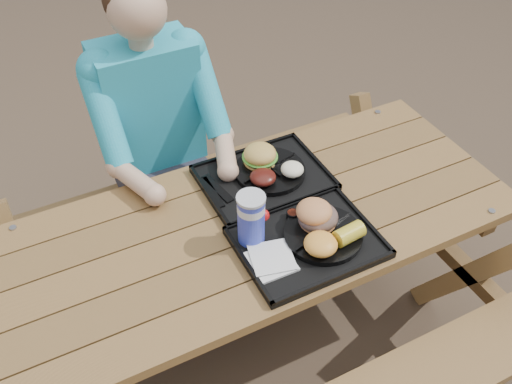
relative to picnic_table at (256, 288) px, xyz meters
name	(u,v)px	position (x,y,z in m)	size (l,w,h in m)	color
ground	(256,341)	(0.00, 0.00, -0.38)	(60.00, 60.00, 0.00)	#999999
picnic_table	(256,288)	(0.00, 0.00, 0.00)	(1.80, 1.49, 0.75)	#999999
tray_near	(307,243)	(0.10, -0.18, 0.39)	(0.45, 0.35, 0.02)	black
tray_far	(264,179)	(0.12, 0.17, 0.39)	(0.45, 0.35, 0.02)	black
plate_near	(323,234)	(0.15, -0.18, 0.41)	(0.26, 0.26, 0.02)	black
plate_far	(270,171)	(0.15, 0.18, 0.41)	(0.26, 0.26, 0.02)	black
napkin_stack	(271,261)	(-0.05, -0.21, 0.40)	(0.14, 0.14, 0.02)	silver
soda_cup	(251,220)	(-0.06, -0.09, 0.48)	(0.09, 0.09, 0.18)	#1929BD
condiment_bbq	(293,215)	(0.11, -0.06, 0.41)	(0.04, 0.04, 0.03)	#330D05
condiment_mustard	(308,209)	(0.17, -0.06, 0.41)	(0.05, 0.05, 0.03)	yellow
sandwich	(319,209)	(0.16, -0.14, 0.48)	(0.13, 0.13, 0.13)	#D2824A
mac_cheese	(321,244)	(0.10, -0.24, 0.44)	(0.11, 0.11, 0.05)	#F8AD41
corn_cob	(349,234)	(0.21, -0.25, 0.44)	(0.10, 0.10, 0.06)	yellow
cutlery_far	(217,188)	(-0.06, 0.18, 0.40)	(0.03, 0.17, 0.01)	black
burger	(260,151)	(0.13, 0.23, 0.47)	(0.12, 0.12, 0.11)	gold
baked_beans	(263,177)	(0.09, 0.12, 0.44)	(0.09, 0.09, 0.04)	#4A140E
potato_salad	(292,169)	(0.20, 0.11, 0.44)	(0.08, 0.08, 0.05)	white
diner	(157,151)	(-0.14, 0.65, 0.27)	(0.48, 0.84, 1.28)	teal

